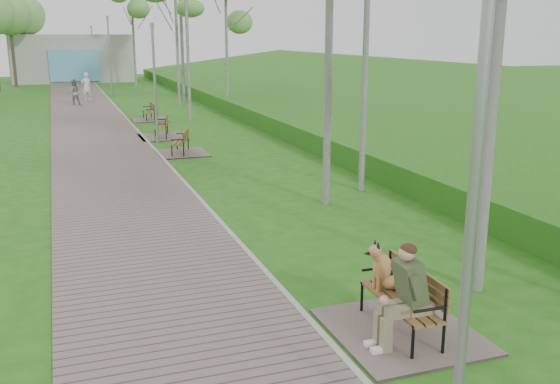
{
  "coord_description": "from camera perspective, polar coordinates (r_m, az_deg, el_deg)",
  "views": [
    {
      "loc": [
        -3.19,
        -6.83,
        4.04
      ],
      "look_at": [
        0.63,
        3.81,
        1.17
      ],
      "focal_mm": 40.0,
      "sensor_mm": 36.0,
      "label": 1
    }
  ],
  "objects": [
    {
      "name": "bench_main",
      "position": [
        8.78,
        10.79,
        -10.0
      ],
      "size": [
        1.91,
        2.12,
        1.66
      ],
      "color": "#74625E",
      "rests_on": "ground"
    },
    {
      "name": "building_north",
      "position": [
        57.86,
        -18.41,
        11.53
      ],
      "size": [
        10.0,
        5.2,
        4.0
      ],
      "color": "#9E9E99",
      "rests_on": "ground"
    },
    {
      "name": "lamp_post_far",
      "position": [
        58.35,
        -16.72,
        11.89
      ],
      "size": [
        0.18,
        0.18,
        4.74
      ],
      "color": "#95979C",
      "rests_on": "ground"
    },
    {
      "name": "walkway",
      "position": [
        28.65,
        -16.72,
        5.6
      ],
      "size": [
        3.5,
        67.0,
        0.04
      ],
      "primitive_type": "cube",
      "color": "#74625E",
      "rests_on": "ground"
    },
    {
      "name": "pedestrian_far",
      "position": [
        38.38,
        -18.32,
        8.64
      ],
      "size": [
        0.79,
        0.64,
        1.5
      ],
      "primitive_type": "imported",
      "rotation": [
        0.0,
        0.0,
        3.24
      ],
      "color": "gray",
      "rests_on": "ground"
    },
    {
      "name": "bench_far",
      "position": [
        30.85,
        -11.88,
        6.78
      ],
      "size": [
        1.65,
        1.83,
        1.01
      ],
      "color": "#74625E",
      "rests_on": "ground"
    },
    {
      "name": "kerb",
      "position": [
        28.79,
        -13.23,
        5.87
      ],
      "size": [
        0.1,
        67.0,
        0.05
      ],
      "primitive_type": "cube",
      "color": "#999993",
      "rests_on": "ground"
    },
    {
      "name": "ground",
      "position": [
        8.55,
        4.82,
        -13.99
      ],
      "size": [
        120.0,
        120.0,
        0.0
      ],
      "primitive_type": "plane",
      "color": "#225C12",
      "rests_on": "ground"
    },
    {
      "name": "lamp_post_second",
      "position": [
        24.14,
        -11.35,
        9.33
      ],
      "size": [
        0.17,
        0.17,
        4.45
      ],
      "color": "#95979C",
      "rests_on": "ground"
    },
    {
      "name": "pedestrian_near",
      "position": [
        40.97,
        -17.3,
        9.18
      ],
      "size": [
        0.74,
        0.63,
        1.72
      ],
      "primitive_type": "imported",
      "rotation": [
        0.0,
        0.0,
        3.55
      ],
      "color": "silver",
      "rests_on": "ground"
    },
    {
      "name": "lamp_post_near",
      "position": [
        5.79,
        16.85,
        -5.77
      ],
      "size": [
        0.18,
        0.18,
        4.53
      ],
      "color": "#95979C",
      "rests_on": "ground"
    },
    {
      "name": "bench_third",
      "position": [
        25.51,
        -10.77,
        5.36
      ],
      "size": [
        1.8,
        2.01,
        1.11
      ],
      "color": "#74625E",
      "rests_on": "ground"
    },
    {
      "name": "bench_second",
      "position": [
        21.91,
        -9.09,
        3.96
      ],
      "size": [
        1.69,
        1.87,
        1.04
      ],
      "color": "#74625E",
      "rests_on": "ground"
    },
    {
      "name": "lamp_post_third",
      "position": [
        43.5,
        -15.27,
        11.65
      ],
      "size": [
        0.2,
        0.2,
        5.19
      ],
      "color": "#95979C",
      "rests_on": "ground"
    },
    {
      "name": "embankment",
      "position": [
        31.09,
        9.78,
        6.59
      ],
      "size": [
        14.0,
        70.0,
        1.6
      ],
      "primitive_type": "cube",
      "color": "#3A7E25",
      "rests_on": "ground"
    }
  ]
}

